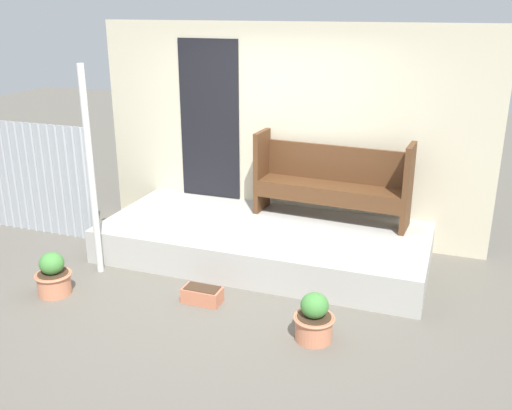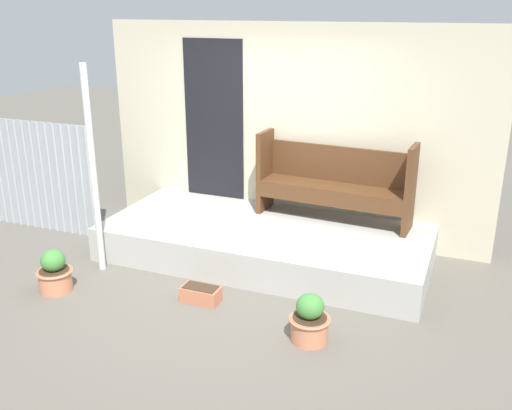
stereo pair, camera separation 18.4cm
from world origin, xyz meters
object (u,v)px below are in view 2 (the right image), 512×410
Objects in this scene: bench at (335,179)px; planter_box_rect at (201,294)px; flower_pot_left at (55,273)px; support_post at (93,172)px; flower_pot_middle at (310,321)px.

bench is 4.74× the size of planter_box_rect.
support_post is at bearing 78.06° from flower_pot_left.
flower_pot_left is (-2.36, -2.09, -0.68)m from bench.
planter_box_rect is (1.48, 0.35, -0.12)m from flower_pot_left.
flower_pot_left is at bearing -101.94° from support_post.
bench is 2.14m from flower_pot_middle.
bench is (2.23, 1.48, -0.24)m from support_post.
bench is 4.09× the size of flower_pot_middle.
flower_pot_middle is at bearing -77.18° from bench.
flower_pot_left reaches higher than planter_box_rect.
support_post is at bearing 168.54° from flower_pot_middle.
support_post is 5.03× the size of flower_pot_middle.
flower_pot_middle is (0.33, -2.00, -0.69)m from bench.
support_post is at bearing -142.82° from bench.
bench is at bearing 99.29° from flower_pot_middle.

